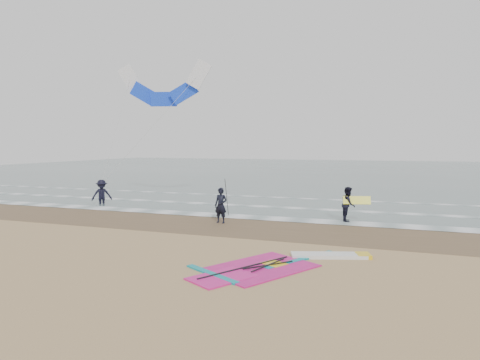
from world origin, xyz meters
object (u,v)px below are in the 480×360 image
(windsurf_rig, at_px, (281,264))
(person_wading, at_px, (102,189))
(person_walking, at_px, (348,204))
(surf_kite, at_px, (163,88))
(person_standing, at_px, (221,205))

(windsurf_rig, height_order, person_wading, person_wading)
(person_walking, distance_m, surf_kite, 14.74)
(person_walking, xyz_separation_m, person_wading, (-14.99, 0.95, 0.10))
(person_wading, bearing_deg, surf_kite, 11.04)
(person_wading, relative_size, surf_kite, 0.24)
(person_wading, distance_m, surf_kite, 7.75)
(person_standing, bearing_deg, person_wading, 164.86)
(person_wading, height_order, surf_kite, surf_kite)
(windsurf_rig, xyz_separation_m, person_wading, (-13.76, 9.34, 0.91))
(person_walking, relative_size, person_wading, 0.90)
(windsurf_rig, bearing_deg, person_walking, 81.65)
(person_standing, xyz_separation_m, person_wading, (-9.34, 3.38, 0.10))
(windsurf_rig, relative_size, person_standing, 3.16)
(person_standing, distance_m, person_wading, 9.93)
(person_wading, xyz_separation_m, surf_kite, (2.54, 3.37, 6.50))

